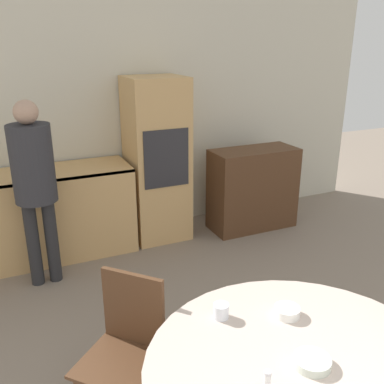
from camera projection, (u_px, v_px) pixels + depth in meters
wall_back at (118, 119)px, 4.64m from camera, size 6.40×0.05×2.60m
kitchen_counter at (13, 218)px, 4.16m from camera, size 2.33×0.60×0.91m
oven_unit at (157, 160)px, 4.62m from camera, size 0.60×0.59×1.76m
sideboard at (253, 189)px, 4.97m from camera, size 1.00×0.45×0.94m
chair_far_left at (126, 344)px, 2.37m from camera, size 0.57×0.57×0.91m
person_standing at (34, 175)px, 3.62m from camera, size 0.35×0.35×1.66m
cup at (221, 311)px, 2.18m from camera, size 0.08×0.08×0.08m
bowl_near at (287, 312)px, 2.20m from camera, size 0.13×0.13×0.05m
bowl_centre at (312, 362)px, 1.86m from camera, size 0.17×0.17×0.04m
salt_shaker at (267, 380)px, 1.73m from camera, size 0.03×0.03×0.09m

